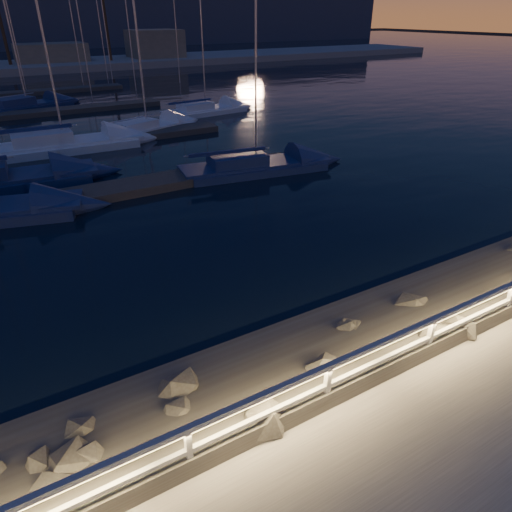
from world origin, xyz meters
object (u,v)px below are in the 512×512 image
object	(u,v)px
sailboat_h	(145,128)
sailboat_l	(204,110)
sailboat_d	(252,165)
sailboat_k	(25,105)
sailboat_g	(60,144)
guard_rail	(283,396)

from	to	relation	value
sailboat_h	sailboat_l	distance (m)	7.83
sailboat_d	sailboat_k	bearing A→B (deg)	117.22
sailboat_d	sailboat_g	size ratio (longest dim) A/B	0.87
sailboat_d	sailboat_k	world-z (taller)	sailboat_k
sailboat_k	sailboat_l	size ratio (longest dim) A/B	1.08
guard_rail	sailboat_l	size ratio (longest dim) A/B	3.44
sailboat_k	sailboat_h	bearing A→B (deg)	-88.53
sailboat_l	sailboat_h	bearing A→B (deg)	-153.71
guard_rail	sailboat_k	bearing A→B (deg)	89.90
sailboat_d	sailboat_l	xyz separation A→B (m)	(4.44, 15.72, -0.02)
guard_rail	sailboat_h	size ratio (longest dim) A/B	3.35
sailboat_g	sailboat_h	distance (m)	6.23
sailboat_g	sailboat_l	distance (m)	13.90
sailboat_g	sailboat_k	distance (m)	15.56
guard_rail	sailboat_d	xyz separation A→B (m)	(8.40, 15.59, -0.96)
sailboat_d	sailboat_h	world-z (taller)	sailboat_d
sailboat_d	sailboat_l	size ratio (longest dim) A/B	1.08
guard_rail	sailboat_l	distance (m)	33.85
guard_rail	sailboat_g	world-z (taller)	sailboat_g
sailboat_h	sailboat_l	size ratio (longest dim) A/B	1.03
sailboat_g	guard_rail	bearing A→B (deg)	-88.62
sailboat_l	sailboat_g	bearing A→B (deg)	-161.28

